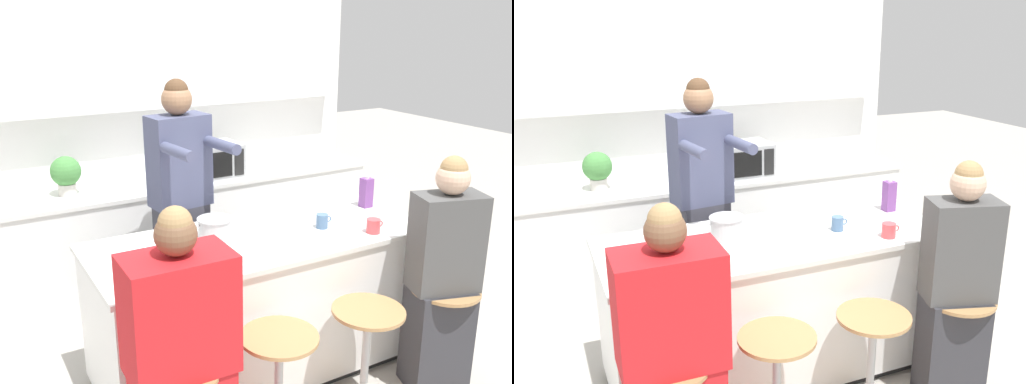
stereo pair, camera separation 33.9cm
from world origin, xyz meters
TOP-DOWN VIEW (x-y plane):
  - ground_plane at (0.00, 0.00)m, footprint 16.00×16.00m
  - wall_back at (0.00, 1.74)m, footprint 3.72×0.22m
  - back_counter at (0.00, 1.44)m, footprint 3.46×0.63m
  - kitchen_island at (0.00, 0.00)m, footprint 2.08×0.84m
  - bar_stool_center_left at (-0.28, -0.64)m, footprint 0.40×0.40m
  - bar_stool_center_right at (0.28, -0.66)m, footprint 0.40×0.40m
  - bar_stool_rightmost at (0.83, -0.68)m, footprint 0.40×0.40m
  - person_cooking at (-0.25, 0.66)m, footprint 0.45×0.60m
  - person_wrapped_blanket at (-0.81, -0.67)m, footprint 0.48×0.29m
  - person_seated_near at (0.81, -0.67)m, footprint 0.43×0.35m
  - cooking_pot at (-0.28, 0.08)m, footprint 0.29×0.21m
  - fruit_bowl at (-0.58, 0.03)m, footprint 0.23×0.23m
  - coffee_cup_near at (0.38, -0.07)m, footprint 0.11×0.07m
  - coffee_cup_far at (0.61, -0.29)m, footprint 0.12×0.08m
  - juice_carton at (0.89, 0.12)m, footprint 0.07×0.07m
  - microwave at (0.32, 1.40)m, footprint 0.46×0.37m
  - potted_plant at (-0.83, 1.44)m, footprint 0.22×0.22m

SIDE VIEW (x-z plane):
  - ground_plane at x=0.00m, z-range 0.00..0.00m
  - bar_stool_center_left at x=-0.28m, z-range 0.05..0.70m
  - bar_stool_center_right at x=0.28m, z-range 0.05..0.70m
  - bar_stool_rightmost at x=0.83m, z-range 0.05..0.70m
  - back_counter at x=0.00m, z-range 0.00..0.90m
  - kitchen_island at x=0.00m, z-range 0.00..0.91m
  - person_seated_near at x=0.81m, z-range -0.06..1.38m
  - person_wrapped_blanket at x=-0.81m, z-range -0.04..1.38m
  - person_cooking at x=-0.25m, z-range 0.00..1.79m
  - fruit_bowl at x=-0.58m, z-range 0.91..0.97m
  - coffee_cup_far at x=0.61m, z-range 0.91..0.99m
  - coffee_cup_near at x=0.38m, z-range 0.91..1.00m
  - cooking_pot at x=-0.28m, z-range 0.91..1.04m
  - juice_carton at x=0.89m, z-range 0.90..1.12m
  - microwave at x=0.32m, z-range 0.90..1.17m
  - potted_plant at x=-0.83m, z-range 0.92..1.21m
  - wall_back at x=0.00m, z-range 0.19..2.89m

